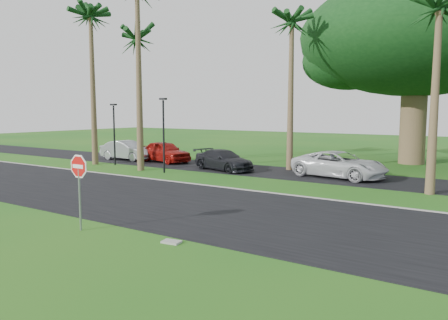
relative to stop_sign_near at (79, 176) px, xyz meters
name	(u,v)px	position (x,y,z in m)	size (l,w,h in m)	color
ground	(136,211)	(-0.50, 3.00, -1.77)	(120.00, 120.00, 0.00)	#175B16
road	(170,201)	(-0.50, 5.00, -1.76)	(120.00, 8.00, 0.02)	black
parking_strip	(279,172)	(-0.50, 15.50, -1.76)	(120.00, 5.00, 0.02)	black
curb	(222,187)	(-0.50, 9.05, -1.74)	(120.00, 0.12, 0.06)	gray
stop_sign_near	(79,176)	(0.00, 0.00, 0.00)	(1.05, 0.07, 2.62)	gray
palm_left_far	(91,20)	(-13.50, 12.00, 8.36)	(5.00, 5.00, 11.50)	brown
palm_left_mid	(138,42)	(-11.00, 14.00, 6.90)	(5.00, 5.00, 10.00)	brown
palm_center	(292,26)	(-0.50, 17.00, 7.39)	(5.00, 5.00, 10.50)	brown
palm_right_near	(439,13)	(8.50, 13.00, 6.42)	(5.00, 5.00, 9.50)	brown
canopy_tree	(417,38)	(5.50, 25.00, 7.17)	(16.50, 16.50, 13.12)	brown
streetlight_left	(114,130)	(-12.00, 12.50, 0.72)	(0.45, 0.25, 4.34)	black
streetlight_right	(164,130)	(-6.50, 11.50, 0.88)	(0.45, 0.25, 4.64)	black
car_silver	(127,151)	(-13.46, 15.11, -1.02)	(1.59, 4.57, 1.50)	#A1A4A8
car_red	(165,152)	(-10.13, 15.72, -0.99)	(1.85, 4.61, 1.57)	#9E120D
car_dark	(224,160)	(-3.98, 14.45, -1.12)	(1.84, 4.52, 1.31)	black
car_minivan	(339,165)	(3.34, 15.48, -1.02)	(2.51, 5.45, 1.52)	silver
utility_slab	(171,242)	(3.35, 0.58, -1.74)	(0.55, 0.35, 0.06)	#97968F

